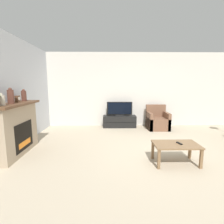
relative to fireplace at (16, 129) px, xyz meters
The scene contains 12 objects.
ground_plane 3.36m from the fireplace, ahead, with size 24.00×24.00×0.00m, color tan.
wall_back 4.36m from the fireplace, 39.72° to the left, with size 12.00×0.06×2.70m.
fireplace is the anchor object (origin of this frame).
mantel_vase_left 0.81m from the fireplace, 87.87° to the right, with size 0.14×0.14×0.24m.
mantel_vase_centre_left 0.73m from the fireplace, 81.55° to the right, with size 0.13×0.13×0.33m.
mantel_vase_right 0.84m from the fireplace, 87.87° to the left, with size 0.12×0.12×0.29m.
mantel_clock 0.66m from the fireplace, 83.36° to the left, with size 0.08×0.11×0.15m.
tv_stand 3.50m from the fireplace, 45.28° to the left, with size 1.19×0.41×0.42m.
tv 3.48m from the fireplace, 45.26° to the left, with size 0.92×0.18×0.51m.
armchair 4.38m from the fireplace, 30.35° to the left, with size 0.70×0.76×0.83m.
coffee_table 3.43m from the fireplace, ahead, with size 0.87×0.53×0.40m.
remote 3.49m from the fireplace, ahead, with size 0.08×0.16×0.02m.
Camera 1 is at (-1.24, -3.60, 1.56)m, focal length 28.00 mm.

